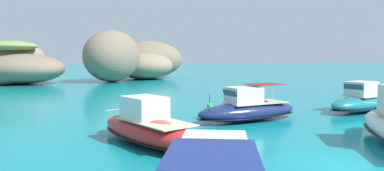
# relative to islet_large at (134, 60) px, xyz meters

# --- Properties ---
(ground_plane) EXTENTS (400.00, 400.00, 0.00)m
(ground_plane) POSITION_rel_islet_large_xyz_m (-0.10, -59.77, -3.99)
(ground_plane) COLOR #0F7F89
(islet_large) EXTENTS (24.14, 24.37, 9.53)m
(islet_large) POSITION_rel_islet_large_xyz_m (0.00, 0.00, 0.00)
(islet_large) COLOR #756651
(islet_large) RESTS_ON ground
(islet_small) EXTENTS (22.38, 20.76, 7.55)m
(islet_small) POSITION_rel_islet_large_xyz_m (-21.90, -3.36, -0.93)
(islet_small) COLOR #756651
(islet_small) RESTS_ON ground
(motorboat_red) EXTENTS (5.69, 9.14, 2.59)m
(motorboat_red) POSITION_rel_islet_large_xyz_m (-7.30, -52.90, -3.12)
(motorboat_red) COLOR red
(motorboat_red) RESTS_ON ground
(motorboat_navy) EXTENTS (8.95, 4.00, 2.71)m
(motorboat_navy) POSITION_rel_islet_large_xyz_m (1.06, -48.32, -3.13)
(motorboat_navy) COLOR navy
(motorboat_navy) RESTS_ON ground
(motorboat_teal) EXTENTS (9.29, 5.13, 2.62)m
(motorboat_teal) POSITION_rel_islet_large_xyz_m (12.72, -47.31, -3.11)
(motorboat_teal) COLOR #19727A
(motorboat_teal) RESTS_ON ground
(channel_buoy) EXTENTS (0.56, 0.56, 1.48)m
(channel_buoy) POSITION_rel_islet_large_xyz_m (0.43, -41.98, -3.66)
(channel_buoy) COLOR green
(channel_buoy) RESTS_ON ground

